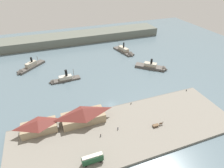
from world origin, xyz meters
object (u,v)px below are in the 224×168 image
Objects in this scene: mooring_post_west at (131,103)px; pedestrian_walking_west at (118,128)px; ferry_shed_west_terminal at (39,126)px; pedestrian_walking_east at (101,135)px; ferry_near_quay at (62,79)px; street_tram at (92,159)px; mooring_post_east at (186,90)px; ferry_approaching_west at (154,67)px; ferry_shed_customs_shed at (83,115)px; horse_cart at (158,125)px; ferry_moored_west at (126,52)px; ferry_outer_harbor at (29,68)px.

pedestrian_walking_west is at bearing -132.50° from mooring_post_west.
pedestrian_walking_east is at bearing -27.11° from ferry_shed_west_terminal.
mooring_post_west is 52.57m from ferry_near_quay.
mooring_post_west is (30.41, 28.74, -2.08)m from street_tram.
ferry_approaching_west is at bearing 94.37° from mooring_post_east.
ferry_shed_west_terminal reaches higher than pedestrian_walking_west.
ferry_shed_customs_shed is 0.94× the size of ferry_approaching_west.
street_tram is 1.47× the size of horse_cart.
mooring_post_east is 0.04× the size of ferry_approaching_west.
ferry_shed_customs_shed is 2.49× the size of street_tram.
mooring_post_east and mooring_post_west have the same top height.
ferry_moored_west is (-11.14, 69.63, -0.29)m from mooring_post_east.
ferry_shed_west_terminal is at bearing 127.19° from street_tram.
ferry_approaching_west is at bearing -19.64° from ferry_outer_harbor.
ferry_approaching_west is at bearing -76.33° from ferry_moored_west.
ferry_approaching_west is at bearing 43.81° from street_tram.
pedestrian_walking_west is at bearing -19.03° from ferry_shed_west_terminal.
horse_cart is (33.41, -15.99, -3.21)m from ferry_shed_customs_shed.
ferry_moored_west is (60.48, 28.85, -0.02)m from ferry_near_quay.
street_tram is 91.71m from ferry_approaching_west.
horse_cart is at bearing -25.58° from ferry_shed_customs_shed.
ferry_outer_harbor is (-55.04, 67.12, -0.17)m from mooring_post_west.
ferry_near_quay is at bearing -154.50° from ferry_moored_west.
ferry_moored_west is (41.53, 85.17, -0.63)m from pedestrian_walking_west.
ferry_approaching_west is (-2.66, 34.76, -0.20)m from mooring_post_east.
ferry_shed_customs_shed is 18.50m from pedestrian_walking_west.
street_tram is 69.59m from ferry_near_quay.
mooring_post_east is at bearing -85.63° from ferry_approaching_west.
ferry_moored_west is at bearing 76.06° from horse_cart.
ferry_shed_customs_shed is 0.99× the size of ferry_near_quay.
ferry_outer_harbor is 82.34m from ferry_moored_west.
ferry_shed_west_terminal is 10.00× the size of pedestrian_walking_east.
ferry_shed_west_terminal is 21.29m from ferry_shed_customs_shed.
ferry_near_quay is at bearing 122.11° from horse_cart.
mooring_post_west is (49.68, 3.35, -2.86)m from ferry_shed_west_terminal.
ferry_outer_harbor reaches higher than ferry_approaching_west.
ferry_moored_west is (55.69, 73.74, -3.98)m from ferry_shed_customs_shed.
pedestrian_walking_west is 0.08× the size of ferry_outer_harbor.
pedestrian_walking_west is at bearing 166.66° from horse_cart.
ferry_shed_west_terminal reaches higher than street_tram.
horse_cart is 19.79m from pedestrian_walking_west.
ferry_near_quay is at bearing 108.60° from pedestrian_walking_west.
street_tram is at bearing -166.33° from horse_cart.
ferry_approaching_west reaches higher than ferry_shed_west_terminal.
ferry_near_quay reaches higher than ferry_shed_west_terminal.
ferry_shed_west_terminal reaches higher than horse_cart.
ferry_shed_west_terminal is at bearing -136.53° from ferry_moored_west.
ferry_outer_harbor is at bearing 129.35° from mooring_post_west.
pedestrian_walking_west is 0.07× the size of ferry_moored_west.
pedestrian_walking_west is 92.20m from ferry_outer_harbor.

